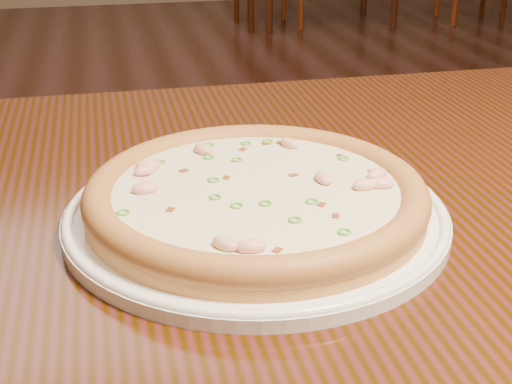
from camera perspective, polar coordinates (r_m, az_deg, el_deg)
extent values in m
plane|color=black|center=(1.89, -7.44, -9.29)|extent=(9.00, 9.00, 0.00)
cube|color=black|center=(0.75, 8.16, -1.07)|extent=(1.20, 0.80, 0.04)
cylinder|color=white|center=(0.66, 0.00, -1.88)|extent=(0.35, 0.35, 0.01)
torus|color=white|center=(0.66, 0.00, -1.42)|extent=(0.35, 0.35, 0.01)
cylinder|color=#C38B45|center=(0.66, 0.00, -0.71)|extent=(0.31, 0.31, 0.02)
torus|color=#C28630|center=(0.65, 0.00, 0.00)|extent=(0.32, 0.32, 0.03)
cylinder|color=#E3E9C2|center=(0.65, 0.00, 0.20)|extent=(0.26, 0.26, 0.00)
ellipsoid|color=#F2B29E|center=(0.70, -8.64, 2.13)|extent=(0.02, 0.02, 0.01)
ellipsoid|color=#F2B29E|center=(0.73, -4.25, 3.41)|extent=(0.02, 0.03, 0.01)
ellipsoid|color=#F2B29E|center=(0.55, -2.42, -4.13)|extent=(0.03, 0.03, 0.01)
ellipsoid|color=#F2B29E|center=(0.66, 9.98, 0.69)|extent=(0.03, 0.02, 0.01)
ellipsoid|color=#F2B29E|center=(0.69, -8.81, 1.75)|extent=(0.03, 0.02, 0.01)
ellipsoid|color=#F2B29E|center=(0.75, 2.69, 3.92)|extent=(0.02, 0.03, 0.01)
ellipsoid|color=#F2B29E|center=(0.65, 8.71, 0.57)|extent=(0.03, 0.02, 0.01)
ellipsoid|color=#F2B29E|center=(0.66, 5.43, 1.13)|extent=(0.02, 0.03, 0.01)
ellipsoid|color=#F2B29E|center=(0.68, 9.64, 1.41)|extent=(0.03, 0.02, 0.01)
ellipsoid|color=#F2B29E|center=(0.54, -0.44, -4.37)|extent=(0.03, 0.02, 0.01)
ellipsoid|color=#F2B29E|center=(0.65, -8.87, 0.29)|extent=(0.02, 0.01, 0.01)
cube|color=maroon|center=(0.71, -8.96, 2.11)|extent=(0.01, 0.01, 0.00)
cube|color=maroon|center=(0.75, 0.82, 3.83)|extent=(0.01, 0.01, 0.00)
cube|color=maroon|center=(0.74, -1.08, 3.37)|extent=(0.01, 0.01, 0.00)
cube|color=maroon|center=(0.68, -8.87, 1.27)|extent=(0.01, 0.01, 0.00)
cube|color=maroon|center=(0.69, -5.79, 1.64)|extent=(0.01, 0.01, 0.00)
cube|color=maroon|center=(0.73, 6.79, 2.82)|extent=(0.01, 0.01, 0.00)
cube|color=maroon|center=(0.62, 5.27, -1.08)|extent=(0.01, 0.01, 0.00)
cube|color=maroon|center=(0.67, 10.27, 0.75)|extent=(0.01, 0.01, 0.00)
cube|color=maroon|center=(0.68, 3.02, 1.28)|extent=(0.01, 0.01, 0.00)
cube|color=maroon|center=(0.67, -2.40, 1.09)|extent=(0.01, 0.01, 0.00)
cube|color=maroon|center=(0.61, -6.86, -1.48)|extent=(0.01, 0.01, 0.00)
cube|color=maroon|center=(0.69, 9.25, 1.55)|extent=(0.01, 0.01, 0.00)
cube|color=maroon|center=(0.55, 1.71, -4.76)|extent=(0.01, 0.01, 0.00)
cube|color=maroon|center=(0.60, 6.40, -1.99)|extent=(0.01, 0.01, 0.00)
cube|color=maroon|center=(0.76, 1.87, 3.91)|extent=(0.01, 0.01, 0.00)
torus|color=#54A12F|center=(0.61, -10.57, -1.64)|extent=(0.02, 0.02, 0.00)
torus|color=#54A12F|center=(0.76, 0.96, 4.06)|extent=(0.01, 0.01, 0.00)
torus|color=#54A12F|center=(0.67, -3.42, 0.95)|extent=(0.02, 0.02, 0.00)
torus|color=#54A12F|center=(0.72, -3.79, 2.77)|extent=(0.02, 0.02, 0.00)
torus|color=#54A12F|center=(0.72, 6.99, 2.68)|extent=(0.02, 0.02, 0.00)
torus|color=#54A12F|center=(0.63, -3.29, -0.43)|extent=(0.02, 0.02, 0.00)
torus|color=#54A12F|center=(0.75, -0.82, 3.89)|extent=(0.02, 0.02, 0.00)
torus|color=#54A12F|center=(0.62, 4.48, -0.77)|extent=(0.02, 0.02, 0.00)
torus|color=#54A12F|center=(0.71, -7.72, 2.37)|extent=(0.01, 0.01, 0.00)
torus|color=#54A12F|center=(0.55, -2.33, -4.50)|extent=(0.01, 0.01, 0.00)
torus|color=#54A12F|center=(0.61, -1.56, -1.12)|extent=(0.01, 0.01, 0.00)
torus|color=#54A12F|center=(0.58, 7.09, -3.21)|extent=(0.02, 0.02, 0.00)
torus|color=#54A12F|center=(0.62, 0.76, -0.94)|extent=(0.01, 0.01, 0.00)
torus|color=#54A12F|center=(0.75, -3.79, 3.75)|extent=(0.01, 0.01, 0.00)
torus|color=#54A12F|center=(0.59, 3.14, -2.27)|extent=(0.02, 0.02, 0.00)
torus|color=#54A12F|center=(0.71, -1.53, 2.58)|extent=(0.02, 0.02, 0.00)
cylinder|color=maroon|center=(5.07, 3.65, 15.11)|extent=(0.04, 0.04, 0.41)
cylinder|color=maroon|center=(4.95, -0.38, 14.93)|extent=(0.04, 0.04, 0.41)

